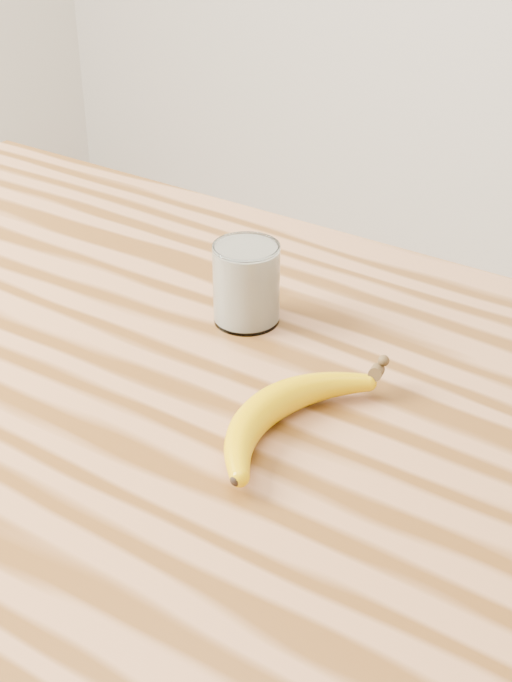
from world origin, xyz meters
The scene contains 3 objects.
table centered at (0.00, 0.00, 0.77)m, with size 1.20×0.80×0.90m.
smoothie_glass centered at (0.05, 0.14, 0.95)m, with size 0.07×0.07×0.09m.
banana centered at (0.17, 0.00, 0.92)m, with size 0.10×0.27×0.03m, color #CA9700, non-canonical shape.
Camera 1 is at (0.56, -0.59, 1.42)m, focal length 50.00 mm.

